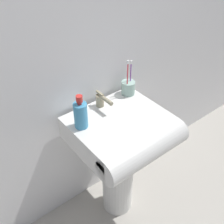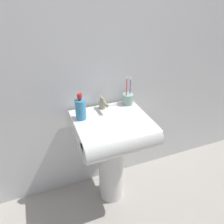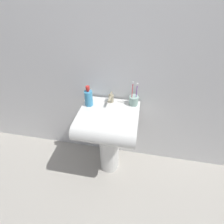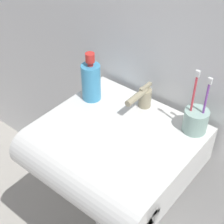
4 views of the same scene
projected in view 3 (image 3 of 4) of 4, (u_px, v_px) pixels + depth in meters
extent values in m
plane|color=#ADA89E|center=(110.00, 165.00, 1.88)|extent=(6.00, 6.00, 0.00)
cube|color=white|center=(114.00, 44.00, 1.32)|extent=(5.00, 0.05, 2.40)
cylinder|color=white|center=(109.00, 147.00, 1.70)|extent=(0.19, 0.19, 0.60)
cube|color=white|center=(109.00, 118.00, 1.47)|extent=(0.49, 0.40, 0.14)
cylinder|color=white|center=(104.00, 136.00, 1.31)|extent=(0.49, 0.14, 0.14)
cylinder|color=tan|center=(111.00, 98.00, 1.52)|extent=(0.04, 0.04, 0.07)
cylinder|color=tan|center=(110.00, 98.00, 1.46)|extent=(0.02, 0.10, 0.02)
cube|color=tan|center=(111.00, 94.00, 1.49)|extent=(0.01, 0.06, 0.01)
cylinder|color=#99BFB2|center=(134.00, 101.00, 1.48)|extent=(0.08, 0.08, 0.08)
cylinder|color=#D83F4C|center=(132.00, 94.00, 1.43)|extent=(0.01, 0.01, 0.19)
cube|color=white|center=(133.00, 83.00, 1.37)|extent=(0.01, 0.01, 0.02)
cylinder|color=purple|center=(136.00, 94.00, 1.44)|extent=(0.01, 0.01, 0.17)
cube|color=white|center=(137.00, 84.00, 1.39)|extent=(0.01, 0.01, 0.02)
cylinder|color=#3F99CC|center=(89.00, 98.00, 1.46)|extent=(0.07, 0.07, 0.14)
cylinder|color=red|center=(88.00, 91.00, 1.41)|extent=(0.02, 0.02, 0.01)
cylinder|color=red|center=(88.00, 88.00, 1.40)|extent=(0.03, 0.03, 0.03)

